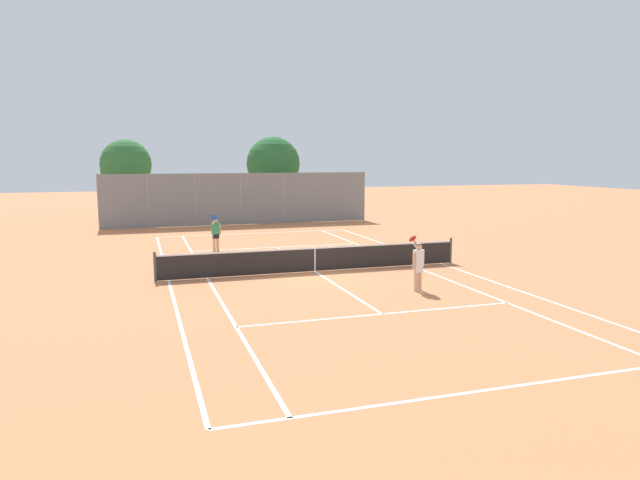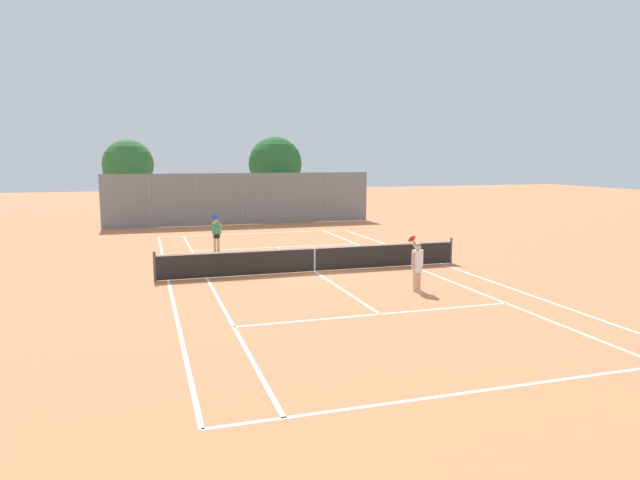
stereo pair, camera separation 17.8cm
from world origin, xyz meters
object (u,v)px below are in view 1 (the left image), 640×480
object	(u,v)px
player_far_left	(216,232)
loose_tennis_ball_4	(313,236)
loose_tennis_ball_3	(228,251)
tree_behind_left	(124,166)
tennis_net	(315,259)
tree_behind_right	(274,165)
loose_tennis_ball_2	(286,258)
player_near_side	(418,263)
loose_tennis_ball_1	(182,278)
loose_tennis_ball_0	(407,254)

from	to	relation	value
player_far_left	loose_tennis_ball_4	world-z (taller)	player_far_left
loose_tennis_ball_3	tree_behind_left	size ratio (longest dim) A/B	0.01
tennis_net	tree_behind_right	xyz separation A→B (m)	(3.07, 19.81, 3.38)
loose_tennis_ball_3	loose_tennis_ball_2	bearing A→B (deg)	-52.92
tennis_net	tree_behind_right	distance (m)	20.33
player_near_side	tree_behind_left	bearing A→B (deg)	111.61
tennis_net	loose_tennis_ball_2	bearing A→B (deg)	96.48
loose_tennis_ball_1	tree_behind_right	size ratio (longest dim) A/B	0.01
loose_tennis_ball_3	tree_behind_right	distance (m)	15.47
player_far_left	loose_tennis_ball_0	distance (m)	8.98
player_near_side	tree_behind_right	distance (m)	24.12
loose_tennis_ball_2	loose_tennis_ball_4	bearing A→B (deg)	63.54
player_far_left	tree_behind_left	distance (m)	14.74
player_far_left	loose_tennis_ball_3	world-z (taller)	player_far_left
tennis_net	loose_tennis_ball_3	xyz separation A→B (m)	(-2.45, 5.89, -0.48)
player_near_side	player_far_left	size ratio (longest dim) A/B	1.00
tennis_net	player_near_side	size ratio (longest dim) A/B	6.76
loose_tennis_ball_0	loose_tennis_ball_4	size ratio (longest dim) A/B	1.00
loose_tennis_ball_2	tree_behind_right	size ratio (longest dim) A/B	0.01
player_near_side	tree_behind_right	xyz separation A→B (m)	(0.78, 23.92, 2.96)
loose_tennis_ball_3	tree_behind_right	bearing A→B (deg)	68.38
tree_behind_right	loose_tennis_ball_4	bearing A→B (deg)	-91.12
loose_tennis_ball_0	tree_behind_left	size ratio (longest dim) A/B	0.01
loose_tennis_ball_4	tree_behind_left	xyz separation A→B (m)	(-10.07, 10.30, 3.82)
loose_tennis_ball_4	tree_behind_left	distance (m)	14.90
loose_tennis_ball_0	tennis_net	bearing A→B (deg)	-155.06
loose_tennis_ball_3	tree_behind_left	bearing A→B (deg)	108.77
player_far_left	tree_behind_right	bearing A→B (deg)	66.20
loose_tennis_ball_3	tree_behind_left	xyz separation A→B (m)	(-4.75, 13.98, 3.82)
player_far_left	tree_behind_right	size ratio (longest dim) A/B	0.30
loose_tennis_ball_0	loose_tennis_ball_4	xyz separation A→B (m)	(-2.28, 7.18, 0.00)
tree_behind_right	loose_tennis_ball_2	bearing A→B (deg)	-101.56
loose_tennis_ball_2	loose_tennis_ball_3	world-z (taller)	same
loose_tennis_ball_0	loose_tennis_ball_3	distance (m)	8.36
player_far_left	tree_behind_left	bearing A→B (deg)	106.88
loose_tennis_ball_2	tree_behind_right	distance (m)	17.48
loose_tennis_ball_1	loose_tennis_ball_3	distance (m)	6.21
tree_behind_left	tree_behind_right	distance (m)	10.27
player_near_side	loose_tennis_ball_1	size ratio (longest dim) A/B	26.88
player_near_side	loose_tennis_ball_4	bearing A→B (deg)	87.59
player_far_left	tree_behind_right	distance (m)	15.34
tennis_net	tree_behind_left	size ratio (longest dim) A/B	2.14
loose_tennis_ball_2	loose_tennis_ball_3	distance (m)	3.48
loose_tennis_ball_4	tennis_net	bearing A→B (deg)	-106.67
tennis_net	loose_tennis_ball_0	distance (m)	5.70
loose_tennis_ball_4	tree_behind_left	size ratio (longest dim) A/B	0.01
player_far_left	loose_tennis_ball_3	size ratio (longest dim) A/B	26.88
loose_tennis_ball_1	player_far_left	bearing A→B (deg)	70.89
tree_behind_right	loose_tennis_ball_0	bearing A→B (deg)	-83.19
loose_tennis_ball_2	loose_tennis_ball_3	size ratio (longest dim) A/B	1.00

